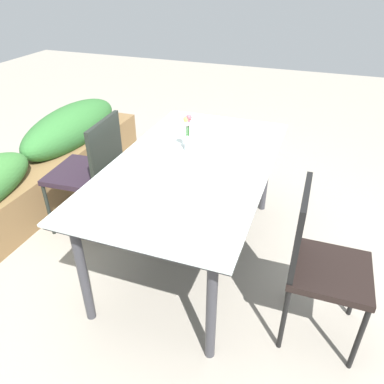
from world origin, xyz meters
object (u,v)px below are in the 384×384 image
Objects in this scene: planter_box at (30,173)px; dining_table at (192,172)px; chair_near_left at (318,258)px; chair_far_side at (91,167)px; flower_vase at (188,132)px.

dining_table is at bearing -94.94° from planter_box.
chair_near_left is 1.76m from chair_far_side.
planter_box is (0.53, 2.38, -0.21)m from chair_near_left.
dining_table is 1.90× the size of chair_near_left.
chair_near_left is 2.45m from planter_box.
chair_near_left is at bearing -115.15° from dining_table.
chair_near_left is at bearing -109.79° from chair_far_side.
chair_near_left is at bearing -121.15° from flower_vase.
chair_far_side is 0.31× the size of planter_box.
flower_vase reaches higher than dining_table.
flower_vase is at bearing -87.21° from chair_far_side.
dining_table reaches higher than planter_box.
chair_near_left is (-0.40, -0.85, -0.16)m from dining_table.
chair_near_left reaches higher than chair_far_side.
dining_table is 1.92× the size of chair_far_side.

